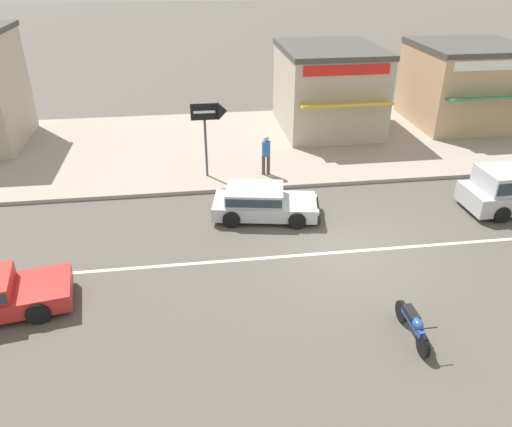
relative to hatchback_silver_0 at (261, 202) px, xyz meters
The scene contains 9 objects.
ground_plane 3.56m from the hatchback_silver_0, 49.43° to the right, with size 160.00×160.00×0.00m, color #544F47.
lane_centre_stripe 3.56m from the hatchback_silver_0, 49.43° to the right, with size 50.40×0.14×0.01m, color silver.
kerb_strip 7.48m from the hatchback_silver_0, 72.17° to the left, with size 68.00×10.00×0.15m, color #9E9384.
hatchback_silver_0 is the anchor object (origin of this frame).
motorcycle_0 7.16m from the hatchback_silver_0, 67.69° to the right, with size 0.56×1.81×0.80m.
arrow_signboard 4.22m from the hatchback_silver_0, 109.12° to the left, with size 1.42×0.71×3.04m.
pedestrian_mid_kerb 3.42m from the hatchback_silver_0, 78.36° to the left, with size 0.34×0.34×1.64m.
shopfront_corner_warung 14.84m from the hatchback_silver_0, 36.36° to the left, with size 5.17×5.93×4.02m.
shopfront_far_kios 10.12m from the hatchback_silver_0, 62.06° to the left, with size 4.69×6.35×4.05m.
Camera 1 is at (-4.61, -12.67, 8.48)m, focal length 35.00 mm.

